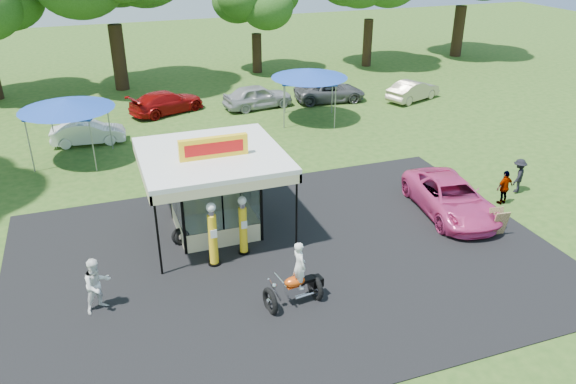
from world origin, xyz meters
name	(u,v)px	position (x,y,z in m)	size (l,w,h in m)	color
ground	(306,287)	(0.00, 0.00, 0.00)	(120.00, 120.00, 0.00)	#274C17
asphalt_apron	(287,257)	(0.00, 2.00, 0.02)	(20.00, 14.00, 0.04)	black
gas_station_kiosk	(214,190)	(-2.00, 4.99, 1.78)	(5.40, 5.40, 4.18)	white
gas_pump_left	(213,236)	(-2.65, 2.46, 1.22)	(0.47, 0.47, 2.54)	black
gas_pump_right	(243,227)	(-1.41, 2.85, 1.15)	(0.45, 0.45, 2.40)	black
motorcycle	(297,279)	(-0.60, -0.69, 0.92)	(2.04, 1.16, 2.36)	black
spare_tires	(180,237)	(-3.54, 4.37, 0.32)	(0.81, 0.63, 0.65)	black
a_frame_sign	(498,222)	(8.50, 0.77, 0.56)	(0.64, 0.61, 1.11)	#593819
kiosk_car	(204,197)	(-2.00, 7.20, 0.48)	(1.13, 2.82, 0.96)	yellow
pink_sedan	(451,197)	(7.78, 3.00, 0.75)	(2.50, 5.43, 1.51)	#D73A7F
spectator_west	(97,285)	(-6.71, 1.13, 0.95)	(0.92, 0.72, 1.89)	white
spectator_east_a	(518,176)	(11.98, 3.79, 0.81)	(1.04, 0.60, 1.61)	black
spectator_east_b	(505,187)	(10.56, 2.98, 0.79)	(0.93, 0.39, 1.59)	gray
bg_car_a	(88,132)	(-6.47, 17.11, 0.66)	(1.40, 4.02, 1.32)	white
bg_car_b	(167,102)	(-1.42, 21.31, 0.73)	(2.03, 5.00, 1.45)	maroon
bg_car_c	(258,96)	(4.50, 20.36, 0.79)	(1.88, 4.66, 1.59)	#A4A3A8
bg_car_d	(330,92)	(9.69, 20.16, 0.68)	(2.27, 4.92, 1.37)	#4F4F51
bg_car_e	(413,90)	(15.27, 18.39, 0.70)	(1.48, 4.25, 1.40)	#BEAE91
tent_west	(66,104)	(-7.27, 14.87, 3.01)	(4.75, 4.75, 3.32)	gray
tent_east	(309,74)	(6.76, 16.77, 2.98)	(4.71, 4.71, 3.29)	gray
oak_far_d	(256,2)	(7.38, 29.95, 5.57)	(7.35, 7.35, 8.75)	black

